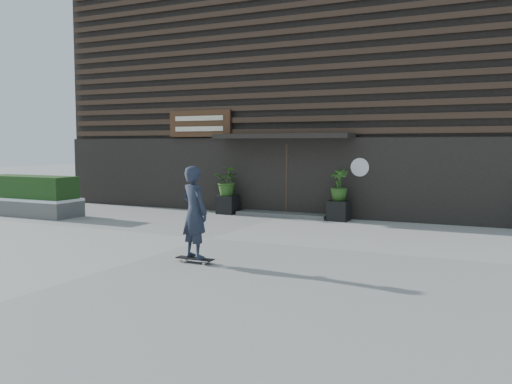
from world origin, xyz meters
The scene contains 11 objects.
ground centered at (0.00, 0.00, 0.00)m, with size 80.00×80.00×0.00m, color #9F9C97.
entrance_step centered at (0.00, 4.60, 0.06)m, with size 3.00×0.80×0.12m, color #535350.
planter_pot_left centered at (-1.90, 4.40, 0.30)m, with size 0.60×0.60×0.60m, color black.
bamboo_left centered at (-1.90, 4.40, 1.08)m, with size 0.86×0.75×0.96m, color #2D591E.
planter_pot_right centered at (1.90, 4.40, 0.30)m, with size 0.60×0.60×0.60m, color black.
bamboo_right centered at (1.90, 4.40, 1.08)m, with size 0.54×0.54×0.96m, color #2D591E.
raised_bed centered at (-7.46, 1.27, 0.25)m, with size 3.50×1.20×0.50m, color #51514E.
snow_layer centered at (-7.46, 1.27, 0.54)m, with size 3.50×1.20×0.08m, color white.
hedge centered at (-7.46, 1.27, 0.93)m, with size 3.30×1.00×0.70m, color #193A15.
building centered at (0.00, 9.96, 3.99)m, with size 18.00×11.00×8.00m.
skateboarder centered at (1.14, -2.50, 0.98)m, with size 0.78×0.63×1.88m.
Camera 1 is at (6.73, -11.40, 2.29)m, focal length 38.39 mm.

